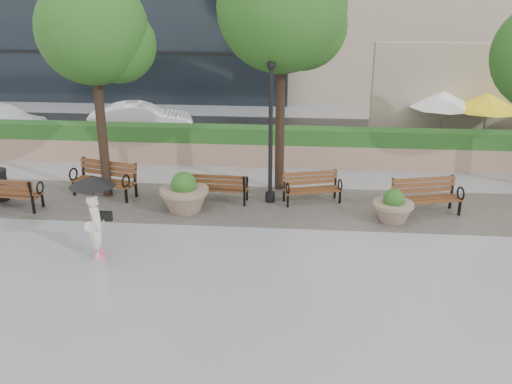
# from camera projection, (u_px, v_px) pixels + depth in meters

# --- Properties ---
(ground) EXTENTS (100.00, 100.00, 0.00)m
(ground) POSITION_uv_depth(u_px,v_px,m) (220.00, 250.00, 13.85)
(ground) COLOR gray
(ground) RESTS_ON ground
(cobble_strip) EXTENTS (28.00, 3.20, 0.01)m
(cobble_strip) POSITION_uv_depth(u_px,v_px,m) (235.00, 204.00, 16.65)
(cobble_strip) COLOR #383330
(cobble_strip) RESTS_ON ground
(hedge_wall) EXTENTS (24.00, 0.80, 1.35)m
(hedge_wall) POSITION_uv_depth(u_px,v_px,m) (249.00, 146.00, 20.16)
(hedge_wall) COLOR #957560
(hedge_wall) RESTS_ON ground
(cafe_wall) EXTENTS (10.00, 0.60, 4.00)m
(cafe_wall) POSITION_uv_depth(u_px,v_px,m) (504.00, 97.00, 21.71)
(cafe_wall) COLOR tan
(cafe_wall) RESTS_ON ground
(cafe_hedge) EXTENTS (8.00, 0.50, 0.90)m
(cafe_hedge) POSITION_uv_depth(u_px,v_px,m) (503.00, 152.00, 20.23)
(cafe_hedge) COLOR #1B511C
(cafe_hedge) RESTS_ON ground
(asphalt_street) EXTENTS (40.00, 7.00, 0.00)m
(asphalt_street) POSITION_uv_depth(u_px,v_px,m) (258.00, 135.00, 24.12)
(asphalt_street) COLOR black
(asphalt_street) RESTS_ON ground
(bench_0) EXTENTS (1.84, 0.86, 0.96)m
(bench_0) POSITION_uv_depth(u_px,v_px,m) (10.00, 199.00, 16.25)
(bench_0) COLOR #553218
(bench_0) RESTS_ON ground
(bench_1) EXTENTS (2.06, 1.26, 1.04)m
(bench_1) POSITION_uv_depth(u_px,v_px,m) (105.00, 187.00, 17.20)
(bench_1) COLOR #553218
(bench_1) RESTS_ON ground
(bench_2) EXTENTS (1.76, 0.78, 0.92)m
(bench_2) POSITION_uv_depth(u_px,v_px,m) (218.00, 193.00, 16.76)
(bench_2) COLOR #553218
(bench_2) RESTS_ON ground
(bench_3) EXTENTS (1.77, 1.10, 0.89)m
(bench_3) POSITION_uv_depth(u_px,v_px,m) (312.00, 194.00, 16.72)
(bench_3) COLOR #553218
(bench_3) RESTS_ON ground
(bench_4) EXTENTS (1.98, 1.20, 1.00)m
(bench_4) POSITION_uv_depth(u_px,v_px,m) (426.00, 204.00, 15.87)
(bench_4) COLOR #553218
(bench_4) RESTS_ON ground
(planter_left) EXTENTS (1.38, 1.38, 1.16)m
(planter_left) POSITION_uv_depth(u_px,v_px,m) (184.00, 196.00, 16.05)
(planter_left) COLOR #7F6B56
(planter_left) RESTS_ON ground
(planter_right) EXTENTS (1.10, 1.10, 0.93)m
(planter_right) POSITION_uv_depth(u_px,v_px,m) (393.00, 209.00, 15.39)
(planter_right) COLOR #7F6B56
(planter_right) RESTS_ON ground
(lamppost) EXTENTS (0.28, 0.28, 4.11)m
(lamppost) POSITION_uv_depth(u_px,v_px,m) (271.00, 143.00, 16.23)
(lamppost) COLOR black
(lamppost) RESTS_ON ground
(tree_0) EXTENTS (3.22, 3.08, 6.44)m
(tree_0) POSITION_uv_depth(u_px,v_px,m) (99.00, 34.00, 15.82)
(tree_0) COLOR black
(tree_0) RESTS_ON ground
(tree_1) EXTENTS (3.76, 3.72, 7.31)m
(tree_1) POSITION_uv_depth(u_px,v_px,m) (287.00, 12.00, 16.18)
(tree_1) COLOR black
(tree_1) RESTS_ON ground
(patio_umb_white) EXTENTS (2.50, 2.50, 2.30)m
(patio_umb_white) POSITION_uv_depth(u_px,v_px,m) (444.00, 100.00, 21.21)
(patio_umb_white) COLOR black
(patio_umb_white) RESTS_ON ground
(patio_umb_yellow_a) EXTENTS (2.50, 2.50, 2.30)m
(patio_umb_yellow_a) POSITION_uv_depth(u_px,v_px,m) (488.00, 102.00, 20.76)
(patio_umb_yellow_a) COLOR black
(patio_umb_yellow_a) RESTS_ON ground
(car_left) EXTENTS (4.60, 2.69, 1.25)m
(car_left) POSITION_uv_depth(u_px,v_px,m) (2.00, 119.00, 24.20)
(car_left) COLOR white
(car_left) RESTS_ON ground
(car_right) EXTENTS (4.46, 2.34, 1.40)m
(car_right) POSITION_uv_depth(u_px,v_px,m) (141.00, 120.00, 23.79)
(car_right) COLOR white
(car_right) RESTS_ON ground
(pedestrian) EXTENTS (1.08, 1.08, 1.99)m
(pedestrian) POSITION_uv_depth(u_px,v_px,m) (95.00, 209.00, 13.13)
(pedestrian) COLOR beige
(pedestrian) RESTS_ON ground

